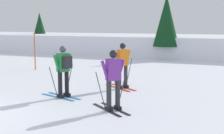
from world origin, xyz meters
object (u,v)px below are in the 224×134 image
(conifer_far_left, at_px, (166,21))
(trail_marker_pole, at_px, (35,52))
(conifer_far_right, at_px, (40,27))
(skier_green, at_px, (64,69))
(skier_purple, at_px, (113,79))
(skier_orange, at_px, (123,64))

(conifer_far_left, bearing_deg, trail_marker_pole, -123.17)
(conifer_far_right, bearing_deg, skier_green, -52.79)
(skier_purple, height_order, skier_orange, same)
(skier_green, relative_size, conifer_far_left, 0.40)
(trail_marker_pole, height_order, conifer_far_left, conifer_far_left)
(skier_purple, bearing_deg, conifer_far_right, 130.17)
(skier_orange, height_order, trail_marker_pole, trail_marker_pole)
(skier_green, height_order, conifer_far_left, conifer_far_left)
(skier_green, bearing_deg, skier_purple, -22.52)
(skier_orange, bearing_deg, skier_green, -119.58)
(skier_purple, height_order, skier_green, same)
(skier_orange, height_order, conifer_far_left, conifer_far_left)
(skier_purple, xyz_separation_m, conifer_far_left, (-1.79, 13.61, 1.67))
(skier_purple, distance_m, skier_green, 2.29)
(trail_marker_pole, bearing_deg, skier_purple, -40.49)
(skier_orange, relative_size, conifer_far_left, 0.40)
(skier_orange, distance_m, conifer_far_left, 10.74)
(skier_purple, xyz_separation_m, conifer_far_right, (-14.39, 17.04, 1.15))
(conifer_far_right, bearing_deg, trail_marker_pole, -56.06)
(skier_purple, xyz_separation_m, skier_green, (-2.12, 0.88, 0.04))
(skier_purple, xyz_separation_m, trail_marker_pole, (-6.86, 5.86, 0.05))
(skier_purple, relative_size, conifer_far_right, 0.51)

